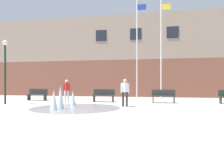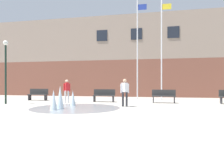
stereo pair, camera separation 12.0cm
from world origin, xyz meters
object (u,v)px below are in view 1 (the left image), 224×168
flagpole_left (137,47)px  lamp_post_left_lane (5,63)px  park_bench_under_left_flagpole (37,94)px  park_bench_near_trashcan (163,96)px  park_bench_center (104,95)px  adult_watching (67,89)px  teen_by_trashcan (125,90)px  flagpole_right (161,47)px

flagpole_left → lamp_post_left_lane: bearing=-145.9°
park_bench_under_left_flagpole → park_bench_near_trashcan: 9.67m
park_bench_center → lamp_post_left_lane: (-5.87, -2.90, 2.20)m
park_bench_under_left_flagpole → lamp_post_left_lane: 3.90m
park_bench_center → adult_watching: bearing=-150.1°
teen_by_trashcan → flagpole_left: flagpole_left is taller
adult_watching → flagpole_left: bearing=91.7°
park_bench_center → adult_watching: adult_watching is taller
park_bench_under_left_flagpole → flagpole_left: 8.85m
park_bench_under_left_flagpole → flagpole_left: size_ratio=0.20×
teen_by_trashcan → flagpole_right: size_ratio=0.20×
park_bench_under_left_flagpole → flagpole_right: 10.54m
park_bench_near_trashcan → lamp_post_left_lane: lamp_post_left_lane is taller
park_bench_under_left_flagpole → teen_by_trashcan: teen_by_trashcan is taller
adult_watching → flagpole_right: bearing=82.0°
teen_by_trashcan → lamp_post_left_lane: lamp_post_left_lane is taller
teen_by_trashcan → flagpole_left: (0.22, 5.37, 3.40)m
park_bench_center → adult_watching: size_ratio=1.01×
flagpole_left → lamp_post_left_lane: (-8.06, -5.45, -1.65)m
adult_watching → lamp_post_left_lane: lamp_post_left_lane is taller
lamp_post_left_lane → park_bench_near_trashcan: bearing=16.3°
park_bench_near_trashcan → teen_by_trashcan: 3.68m
park_bench_near_trashcan → flagpole_left: (-2.02, 2.49, 3.85)m
park_bench_under_left_flagpole → lamp_post_left_lane: size_ratio=0.39×
park_bench_center → park_bench_near_trashcan: bearing=0.7°
park_bench_near_trashcan → park_bench_under_left_flagpole: bearing=178.6°
adult_watching → flagpole_left: flagpole_left is taller
park_bench_center → lamp_post_left_lane: bearing=-153.7°
park_bench_under_left_flagpole → lamp_post_left_lane: (-0.41, -3.19, 2.20)m
adult_watching → flagpole_left: 6.83m
park_bench_under_left_flagpole → teen_by_trashcan: bearing=-22.7°
park_bench_center → adult_watching: 2.69m
park_bench_center → park_bench_near_trashcan: same height
park_bench_near_trashcan → lamp_post_left_lane: bearing=-163.7°
teen_by_trashcan → lamp_post_left_lane: size_ratio=0.38×
park_bench_center → flagpole_right: bearing=31.7°
park_bench_near_trashcan → teen_by_trashcan: (-2.25, -2.88, 0.45)m
park_bench_under_left_flagpole → park_bench_center: bearing=-3.0°
park_bench_under_left_flagpole → park_bench_center: 5.46m
park_bench_near_trashcan → adult_watching: adult_watching is taller
park_bench_near_trashcan → flagpole_left: size_ratio=0.20×
adult_watching → park_bench_under_left_flagpole: bearing=-156.0°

